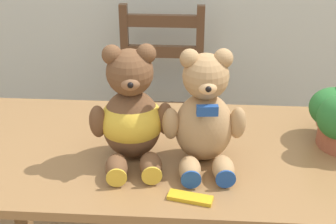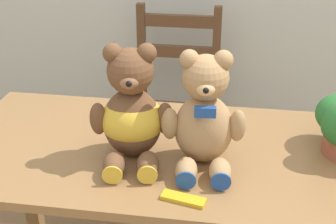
{
  "view_description": "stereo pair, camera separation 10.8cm",
  "coord_description": "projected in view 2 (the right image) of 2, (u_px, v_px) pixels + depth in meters",
  "views": [
    {
      "loc": [
        0.07,
        -0.97,
        1.57
      ],
      "look_at": [
        -0.01,
        0.3,
        0.92
      ],
      "focal_mm": 50.0,
      "sensor_mm": 36.0,
      "label": 1
    },
    {
      "loc": [
        0.18,
        -0.96,
        1.57
      ],
      "look_at": [
        -0.01,
        0.3,
        0.92
      ],
      "focal_mm": 50.0,
      "sensor_mm": 36.0,
      "label": 2
    }
  ],
  "objects": [
    {
      "name": "dining_table",
      "position": [
        173.0,
        177.0,
        1.6
      ],
      "size": [
        1.48,
        0.7,
        0.76
      ],
      "color": "olive",
      "rests_on": "ground_plane"
    },
    {
      "name": "wooden_chair_behind",
      "position": [
        174.0,
        113.0,
        2.4
      ],
      "size": [
        0.43,
        0.44,
        1.0
      ],
      "rotation": [
        0.0,
        0.0,
        3.14
      ],
      "color": "brown",
      "rests_on": "ground_plane"
    },
    {
      "name": "teddy_bear_left",
      "position": [
        132.0,
        114.0,
        1.45
      ],
      "size": [
        0.27,
        0.29,
        0.38
      ],
      "rotation": [
        0.0,
        0.0,
        3.3
      ],
      "color": "brown",
      "rests_on": "dining_table"
    },
    {
      "name": "teddy_bear_right",
      "position": [
        204.0,
        117.0,
        1.41
      ],
      "size": [
        0.26,
        0.26,
        0.37
      ],
      "rotation": [
        0.0,
        0.0,
        3.23
      ],
      "color": "tan",
      "rests_on": "dining_table"
    },
    {
      "name": "chocolate_bar",
      "position": [
        183.0,
        199.0,
        1.3
      ],
      "size": [
        0.13,
        0.07,
        0.01
      ],
      "primitive_type": "cube",
      "rotation": [
        0.0,
        0.0,
        -0.22
      ],
      "color": "gold",
      "rests_on": "dining_table"
    }
  ]
}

